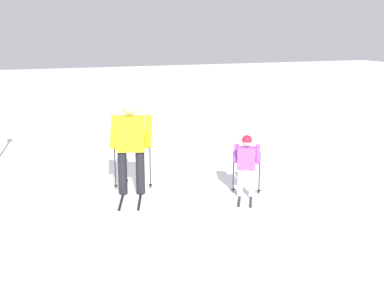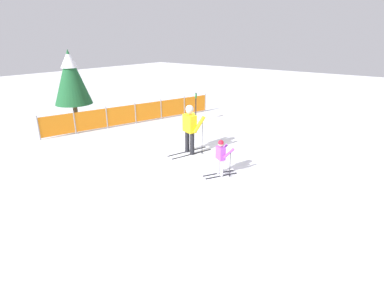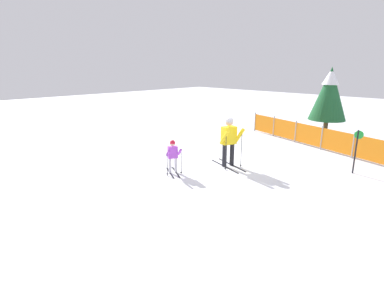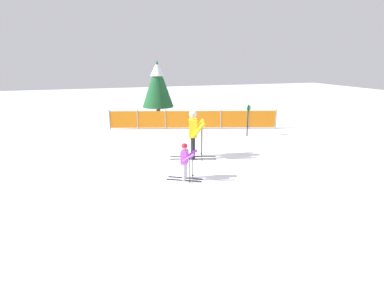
% 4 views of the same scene
% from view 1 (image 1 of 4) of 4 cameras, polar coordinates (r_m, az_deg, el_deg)
% --- Properties ---
extents(ground_plane, '(60.00, 60.00, 0.00)m').
position_cam_1_polar(ground_plane, '(8.85, -8.08, -6.38)').
color(ground_plane, white).
extents(skier_adult, '(1.75, 0.93, 1.81)m').
position_cam_1_polar(skier_adult, '(8.78, -7.30, 0.83)').
color(skier_adult, black).
rests_on(skier_adult, ground_plane).
extents(skier_child, '(1.07, 0.75, 1.15)m').
position_cam_1_polar(skier_child, '(8.71, 6.47, -2.00)').
color(skier_child, black).
rests_on(skier_child, ground_plane).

